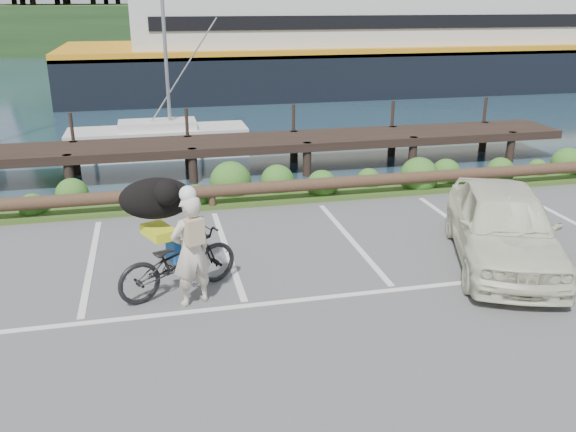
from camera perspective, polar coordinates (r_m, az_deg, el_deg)
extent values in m
plane|color=#505052|center=(10.44, -4.31, -7.39)|extent=(72.00, 72.00, 0.00)
plane|color=#1A3140|center=(57.53, -11.82, 13.34)|extent=(160.00, 160.00, 0.00)
cube|color=#3D5B21|center=(15.30, -7.35, 1.66)|extent=(34.00, 1.60, 0.10)
imported|color=black|center=(10.45, -10.26, -4.19)|extent=(2.28, 1.56, 1.14)
imported|color=beige|center=(9.89, -9.06, -3.23)|extent=(0.80, 0.68, 1.86)
ellipsoid|color=black|center=(10.72, -12.23, 1.62)|extent=(1.07, 1.40, 0.73)
imported|color=silver|center=(12.07, 19.50, -0.83)|extent=(3.19, 4.72, 1.49)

